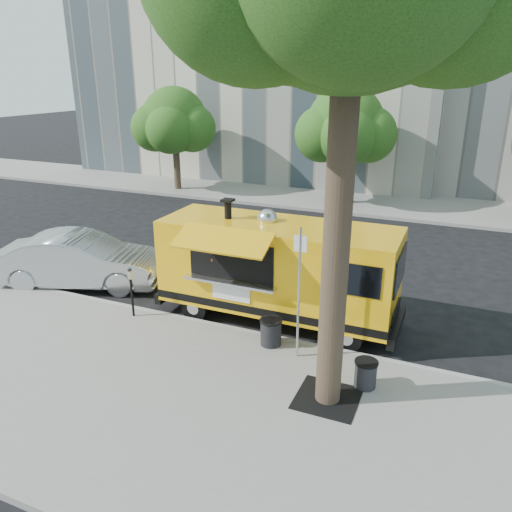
# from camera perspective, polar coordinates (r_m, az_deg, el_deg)

# --- Properties ---
(ground) EXTENTS (120.00, 120.00, 0.00)m
(ground) POSITION_cam_1_polar(r_m,az_deg,el_deg) (13.23, 0.42, -7.27)
(ground) COLOR black
(ground) RESTS_ON ground
(sidewalk) EXTENTS (60.00, 6.00, 0.15)m
(sidewalk) POSITION_cam_1_polar(r_m,az_deg,el_deg) (10.17, -8.68, -16.41)
(sidewalk) COLOR gray
(sidewalk) RESTS_ON ground
(curb) EXTENTS (60.00, 0.14, 0.16)m
(curb) POSITION_cam_1_polar(r_m,az_deg,el_deg) (12.44, -1.25, -8.78)
(curb) COLOR #999993
(curb) RESTS_ON ground
(far_sidewalk) EXTENTS (60.00, 5.00, 0.15)m
(far_sidewalk) POSITION_cam_1_polar(r_m,az_deg,el_deg) (25.48, 12.28, 6.04)
(far_sidewalk) COLOR gray
(far_sidewalk) RESTS_ON ground
(tree_well) EXTENTS (1.20, 1.20, 0.02)m
(tree_well) POSITION_cam_1_polar(r_m,az_deg,el_deg) (10.18, 8.16, -15.78)
(tree_well) COLOR black
(tree_well) RESTS_ON sidewalk
(far_tree_a) EXTENTS (3.42, 3.42, 5.36)m
(far_tree_a) POSITION_cam_1_polar(r_m,az_deg,el_deg) (27.41, -9.31, 15.06)
(far_tree_a) COLOR #33261C
(far_tree_a) RESTS_ON far_sidewalk
(far_tree_b) EXTENTS (3.60, 3.60, 5.50)m
(far_tree_b) POSITION_cam_1_polar(r_m,az_deg,el_deg) (24.28, 10.18, 14.52)
(far_tree_b) COLOR #33261C
(far_tree_b) RESTS_ON far_sidewalk
(sign_post) EXTENTS (0.28, 0.06, 3.00)m
(sign_post) POSITION_cam_1_polar(r_m,az_deg,el_deg) (10.64, 4.94, -3.45)
(sign_post) COLOR silver
(sign_post) RESTS_ON sidewalk
(parking_meter) EXTENTS (0.11, 0.11, 1.33)m
(parking_meter) POSITION_cam_1_polar(r_m,az_deg,el_deg) (13.14, -14.09, -3.38)
(parking_meter) COLOR black
(parking_meter) RESTS_ON sidewalk
(food_truck) EXTENTS (6.29, 2.89, 3.09)m
(food_truck) POSITION_cam_1_polar(r_m,az_deg,el_deg) (12.65, 2.31, -1.40)
(food_truck) COLOR #FFB60D
(food_truck) RESTS_ON ground
(sedan) EXTENTS (5.18, 3.18, 1.61)m
(sedan) POSITION_cam_1_polar(r_m,az_deg,el_deg) (15.89, -19.37, -0.47)
(sedan) COLOR #B1B3B8
(sedan) RESTS_ON ground
(trash_bin_left) EXTENTS (0.53, 0.53, 0.63)m
(trash_bin_left) POSITION_cam_1_polar(r_m,az_deg,el_deg) (11.67, 1.71, -8.58)
(trash_bin_left) COLOR black
(trash_bin_left) RESTS_ON sidewalk
(trash_bin_right) EXTENTS (0.48, 0.48, 0.58)m
(trash_bin_right) POSITION_cam_1_polar(r_m,az_deg,el_deg) (10.48, 12.42, -12.92)
(trash_bin_right) COLOR black
(trash_bin_right) RESTS_ON sidewalk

